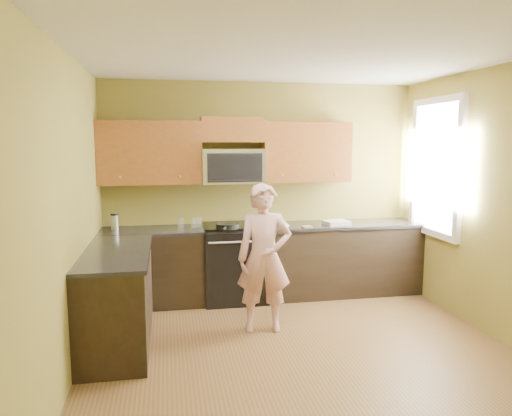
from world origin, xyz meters
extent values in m
plane|color=brown|center=(0.00, 0.00, 0.00)|extent=(4.00, 4.00, 0.00)
plane|color=white|center=(0.00, 0.00, 2.70)|extent=(4.00, 4.00, 0.00)
plane|color=olive|center=(0.00, 2.00, 1.35)|extent=(4.00, 0.00, 4.00)
plane|color=olive|center=(0.00, -2.00, 1.35)|extent=(4.00, 0.00, 4.00)
plane|color=olive|center=(-2.00, 0.00, 1.35)|extent=(0.00, 4.00, 4.00)
plane|color=olive|center=(2.00, 0.00, 1.35)|extent=(0.00, 4.00, 4.00)
cube|color=black|center=(0.00, 1.70, 0.44)|extent=(4.00, 0.60, 0.88)
cube|color=black|center=(-1.70, 0.60, 0.44)|extent=(0.60, 1.60, 0.88)
cube|color=black|center=(0.00, 1.69, 0.90)|extent=(4.00, 0.62, 0.04)
cube|color=black|center=(-1.69, 0.60, 0.90)|extent=(0.62, 1.60, 0.04)
cube|color=brown|center=(-0.40, 1.83, 2.10)|extent=(0.76, 0.33, 0.30)
imported|color=#DB6D6F|center=(-0.23, 0.66, 0.77)|extent=(0.60, 0.44, 1.54)
cube|color=#B27F47|center=(0.47, 1.49, 0.93)|extent=(0.12, 0.12, 0.01)
ellipsoid|color=silver|center=(0.19, 1.49, 0.95)|extent=(0.12, 0.13, 0.06)
ellipsoid|color=silver|center=(0.11, 1.72, 0.95)|extent=(0.14, 0.15, 0.07)
cube|color=silver|center=(0.89, 1.61, 0.95)|extent=(0.34, 0.29, 0.05)
cylinder|color=silver|center=(-1.04, 1.76, 0.98)|extent=(0.09, 0.09, 0.12)
cylinder|color=silver|center=(-0.89, 1.71, 0.98)|extent=(0.09, 0.09, 0.12)
cylinder|color=silver|center=(-0.83, 1.73, 0.98)|extent=(0.09, 0.09, 0.12)
camera|label=1|loc=(-1.20, -4.07, 1.95)|focal=33.69mm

